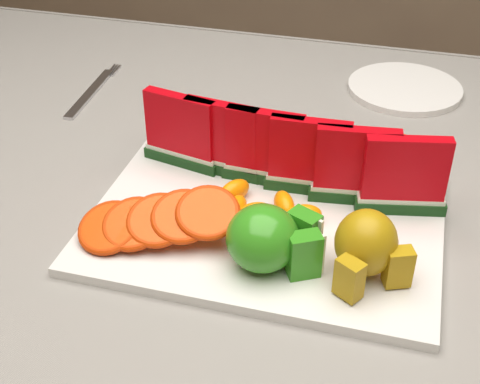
# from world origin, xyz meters

# --- Properties ---
(table) EXTENTS (1.40, 0.90, 0.75)m
(table) POSITION_xyz_m (0.00, 0.00, 0.65)
(table) COLOR #44271B
(table) RESTS_ON ground
(tablecloth) EXTENTS (1.53, 1.03, 0.20)m
(tablecloth) POSITION_xyz_m (0.00, 0.00, 0.72)
(tablecloth) COLOR slate
(tablecloth) RESTS_ON table
(platter) EXTENTS (0.40, 0.30, 0.01)m
(platter) POSITION_xyz_m (0.08, -0.05, 0.76)
(platter) COLOR silver
(platter) RESTS_ON tablecloth
(apple_cluster) EXTENTS (0.11, 0.09, 0.07)m
(apple_cluster) POSITION_xyz_m (0.10, -0.13, 0.80)
(apple_cluster) COLOR #2B951C
(apple_cluster) RESTS_ON platter
(pear_cluster) EXTENTS (0.09, 0.09, 0.07)m
(pear_cluster) POSITION_xyz_m (0.20, -0.13, 0.81)
(pear_cluster) COLOR #AC7D20
(pear_cluster) RESTS_ON platter
(side_plate) EXTENTS (0.21, 0.21, 0.01)m
(side_plate) POSITION_xyz_m (0.21, 0.34, 0.76)
(side_plate) COLOR silver
(side_plate) RESTS_ON tablecloth
(fork) EXTENTS (0.03, 0.20, 0.00)m
(fork) POSITION_xyz_m (-0.27, 0.21, 0.76)
(fork) COLOR silver
(fork) RESTS_ON tablecloth
(watermelon_row) EXTENTS (0.39, 0.07, 0.10)m
(watermelon_row) POSITION_xyz_m (0.09, 0.01, 0.82)
(watermelon_row) COLOR #113D0F
(watermelon_row) RESTS_ON platter
(orange_fan_front) EXTENTS (0.19, 0.12, 0.05)m
(orange_fan_front) POSITION_xyz_m (-0.02, -0.13, 0.80)
(orange_fan_front) COLOR #C84000
(orange_fan_front) RESTS_ON platter
(orange_fan_back) EXTENTS (0.32, 0.10, 0.04)m
(orange_fan_back) POSITION_xyz_m (0.10, 0.08, 0.79)
(orange_fan_back) COLOR #C84000
(orange_fan_back) RESTS_ON platter
(tangerine_segments) EXTENTS (0.16, 0.08, 0.03)m
(tangerine_segments) POSITION_xyz_m (0.07, -0.05, 0.78)
(tangerine_segments) COLOR orange
(tangerine_segments) RESTS_ON platter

